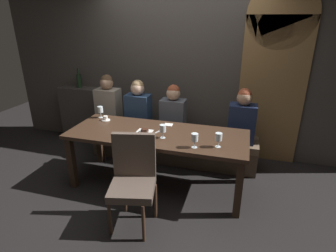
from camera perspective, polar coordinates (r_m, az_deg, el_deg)
ground at (r=3.69m, az=-2.15°, el=-12.07°), size 9.00×9.00×0.00m
back_wall_tiled at (r=4.28m, az=2.85°, el=14.29°), size 6.00×0.12×3.00m
arched_door at (r=4.13m, az=21.45°, el=10.70°), size 0.90×0.05×2.55m
back_counter at (r=4.94m, az=-15.65°, el=2.30°), size 1.10×0.28×0.95m
dining_table at (r=3.37m, az=-2.30°, el=-2.80°), size 2.20×0.84×0.74m
banquette_bench at (r=4.15m, az=0.84°, el=-4.29°), size 2.50×0.44×0.45m
chair_near_side at (r=2.82m, az=-7.33°, el=-10.30°), size 0.53×0.53×0.98m
diner_redhead at (r=4.32m, az=-12.48°, el=4.89°), size 0.36×0.24×0.82m
diner_bearded at (r=4.08m, az=-6.29°, el=3.97°), size 0.36×0.24×0.78m
diner_far_end at (r=3.97m, az=1.09°, el=3.24°), size 0.36×0.24×0.73m
diner_near_end at (r=3.79m, az=15.40°, el=1.76°), size 0.36×0.24×0.75m
wine_bottle_dark_red at (r=4.90m, az=-18.21°, el=9.09°), size 0.08×0.08×0.33m
wine_glass_near_left at (r=2.97m, az=10.61°, el=-2.40°), size 0.08×0.08×0.16m
wine_glass_far_left at (r=2.92m, az=5.63°, el=-2.53°), size 0.08×0.08×0.16m
wine_glass_far_right at (r=3.92m, az=-14.08°, el=3.33°), size 0.08×0.08×0.16m
wine_glass_end_left at (r=3.14m, az=-1.12°, el=-0.64°), size 0.08×0.08×0.16m
espresso_cup at (r=3.83m, az=-12.99°, el=1.54°), size 0.12×0.12×0.06m
dessert_plate at (r=3.34m, az=-5.03°, el=-1.17°), size 0.19×0.19×0.05m
fork_on_table at (r=3.32m, az=-2.72°, el=-1.50°), size 0.07×0.17×0.01m
folded_napkin at (r=3.57m, az=0.07°, el=0.26°), size 0.11×0.10×0.01m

